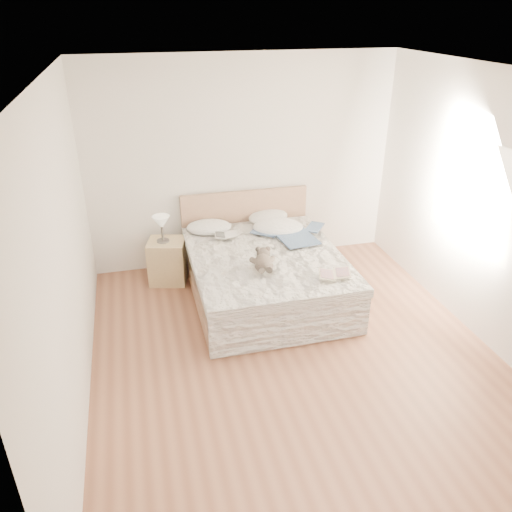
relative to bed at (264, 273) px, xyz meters
name	(u,v)px	position (x,y,z in m)	size (l,w,h in m)	color
floor	(294,354)	(0.00, -1.19, -0.31)	(4.00, 4.50, 0.00)	brown
ceiling	(306,74)	(0.00, -1.19, 2.39)	(4.00, 4.50, 0.00)	white
wall_back	(243,164)	(0.00, 1.06, 1.04)	(4.00, 0.02, 2.70)	white
wall_front	(442,409)	(0.00, -3.44, 1.04)	(4.00, 0.02, 2.70)	white
wall_left	(65,258)	(-2.00, -1.19, 1.04)	(0.02, 4.50, 2.70)	white
wall_right	(492,213)	(2.00, -1.19, 1.04)	(0.02, 4.50, 2.70)	white
window	(474,193)	(1.99, -0.89, 1.14)	(0.02, 1.30, 1.10)	white
bed	(264,273)	(0.00, 0.00, 0.00)	(1.72, 2.14, 1.00)	#A07B5F
nightstand	(168,261)	(-1.09, 0.65, -0.03)	(0.45, 0.40, 0.56)	tan
table_lamp	(161,224)	(-1.12, 0.64, 0.50)	(0.24, 0.24, 0.34)	#4B4540
pillow_left	(209,227)	(-0.53, 0.76, 0.33)	(0.57, 0.40, 0.17)	white
pillow_middle	(268,217)	(0.30, 0.91, 0.33)	(0.56, 0.39, 0.17)	white
pillow_right	(278,227)	(0.33, 0.54, 0.33)	(0.64, 0.45, 0.19)	white
blouse	(295,236)	(0.46, 0.25, 0.32)	(0.66, 0.71, 0.03)	#344C70
photo_book	(226,235)	(-0.36, 0.49, 0.32)	(0.30, 0.21, 0.02)	silver
childrens_book	(335,274)	(0.56, -0.78, 0.32)	(0.36, 0.24, 0.02)	beige
teddy_bear	(263,267)	(-0.14, -0.48, 0.34)	(0.24, 0.35, 0.18)	brown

